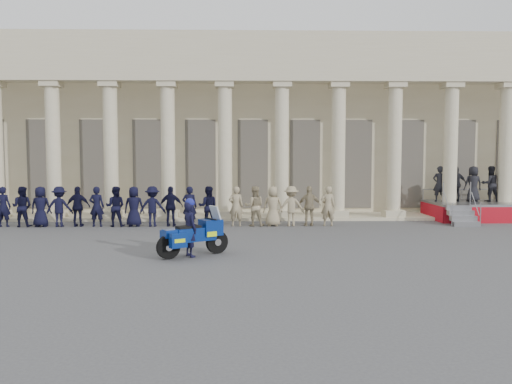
% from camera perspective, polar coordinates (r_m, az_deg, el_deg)
% --- Properties ---
extents(ground, '(90.00, 90.00, 0.00)m').
position_cam_1_polar(ground, '(15.18, 0.16, -6.99)').
color(ground, '#474749').
rests_on(ground, ground).
extents(building, '(40.00, 12.50, 9.00)m').
position_cam_1_polar(building, '(29.69, -0.50, 7.15)').
color(building, '#C5B894').
rests_on(building, ground).
extents(officer_rank, '(15.93, 0.64, 1.68)m').
position_cam_1_polar(officer_rank, '(21.37, -13.04, -1.62)').
color(officer_rank, black).
rests_on(officer_rank, ground).
extents(reviewing_stand, '(4.16, 3.93, 2.48)m').
position_cam_1_polar(reviewing_stand, '(25.38, 24.06, 0.13)').
color(reviewing_stand, gray).
rests_on(reviewing_stand, ground).
extents(motorcycle, '(1.99, 1.52, 1.45)m').
position_cam_1_polar(motorcycle, '(14.73, -7.11, -4.89)').
color(motorcycle, black).
rests_on(motorcycle, ground).
extents(rider, '(0.64, 0.71, 1.71)m').
position_cam_1_polar(rider, '(14.65, -7.56, -4.04)').
color(rider, black).
rests_on(rider, ground).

